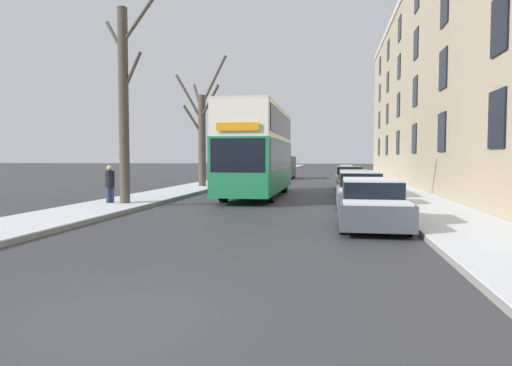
% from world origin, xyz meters
% --- Properties ---
extents(ground_plane, '(320.00, 320.00, 0.00)m').
position_xyz_m(ground_plane, '(0.00, 0.00, 0.00)').
color(ground_plane, '#38383D').
extents(sidewalk_left, '(2.86, 130.00, 0.16)m').
position_xyz_m(sidewalk_left, '(-6.08, 53.00, 0.08)').
color(sidewalk_left, gray).
rests_on(sidewalk_left, ground).
extents(sidewalk_right, '(2.86, 130.00, 0.16)m').
position_xyz_m(sidewalk_right, '(6.08, 53.00, 0.08)').
color(sidewalk_right, gray).
rests_on(sidewalk_right, ground).
extents(terrace_facade_right, '(9.10, 48.57, 14.37)m').
position_xyz_m(terrace_facade_right, '(12.01, 27.79, 7.19)').
color(terrace_facade_right, tan).
rests_on(terrace_facade_right, ground).
extents(bare_tree_left_0, '(3.40, 1.50, 8.89)m').
position_xyz_m(bare_tree_left_0, '(-5.67, 12.01, 4.23)').
color(bare_tree_left_0, '#4C4238').
rests_on(bare_tree_left_0, ground).
extents(bare_tree_left_1, '(3.62, 3.47, 8.40)m').
position_xyz_m(bare_tree_left_1, '(-5.83, 23.45, 3.66)').
color(bare_tree_left_1, '#4C4238').
rests_on(bare_tree_left_1, ground).
extents(bare_tree_left_2, '(2.52, 4.54, 7.24)m').
position_xyz_m(bare_tree_left_2, '(-5.78, 34.15, 3.31)').
color(bare_tree_left_2, '#4C4238').
rests_on(bare_tree_left_2, ground).
extents(bare_tree_left_3, '(4.70, 1.78, 7.28)m').
position_xyz_m(bare_tree_left_3, '(-5.70, 44.83, 3.51)').
color(bare_tree_left_3, '#4C4238').
rests_on(bare_tree_left_3, ground).
extents(double_decker_bus, '(2.51, 10.22, 4.45)m').
position_xyz_m(double_decker_bus, '(-1.23, 17.74, 2.51)').
color(double_decker_bus, '#1E7A47').
rests_on(double_decker_bus, ground).
extents(parked_car_0, '(1.82, 3.95, 1.39)m').
position_xyz_m(parked_car_0, '(3.59, 7.94, 0.65)').
color(parked_car_0, '#474C56').
rests_on(parked_car_0, ground).
extents(parked_car_1, '(1.81, 4.19, 1.45)m').
position_xyz_m(parked_car_1, '(3.59, 13.31, 0.67)').
color(parked_car_1, '#9EA3AD').
rests_on(parked_car_1, ground).
extents(parked_car_2, '(1.69, 3.98, 1.38)m').
position_xyz_m(parked_car_2, '(3.59, 18.75, 0.64)').
color(parked_car_2, slate).
rests_on(parked_car_2, ground).
extents(parked_car_3, '(1.76, 4.10, 1.44)m').
position_xyz_m(parked_car_3, '(3.59, 24.33, 0.67)').
color(parked_car_3, silver).
rests_on(parked_car_3, ground).
extents(oncoming_van, '(2.03, 5.28, 2.13)m').
position_xyz_m(oncoming_van, '(-2.12, 38.49, 1.16)').
color(oncoming_van, '#333842').
rests_on(oncoming_van, ground).
extents(pedestrian_left_sidewalk, '(0.36, 0.36, 1.68)m').
position_xyz_m(pedestrian_left_sidewalk, '(-6.37, 12.02, 0.92)').
color(pedestrian_left_sidewalk, navy).
rests_on(pedestrian_left_sidewalk, ground).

